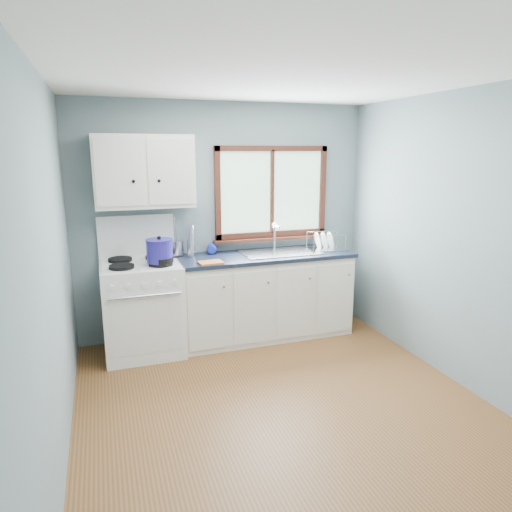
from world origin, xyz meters
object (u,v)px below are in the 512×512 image
object	(u,v)px
skillet	(161,259)
gas_range	(143,305)
stockpot	(160,250)
thermos	(191,241)
sink	(281,258)
utensil_crock	(178,248)
base_cabinets	(265,299)
dish_rack	(325,245)

from	to	relation	value
skillet	gas_range	bearing A→B (deg)	119.68
gas_range	skillet	bearing A→B (deg)	-39.39
stockpot	thermos	world-z (taller)	thermos
gas_range	stockpot	world-z (taller)	gas_range
stockpot	gas_range	bearing A→B (deg)	140.02
stockpot	thermos	bearing A→B (deg)	40.44
sink	utensil_crock	size ratio (longest dim) A/B	2.05
gas_range	skillet	size ratio (longest dim) A/B	3.49
gas_range	base_cabinets	xyz separation A→B (m)	(1.31, 0.02, -0.08)
stockpot	skillet	bearing A→B (deg)	-18.66
sink	dish_rack	bearing A→B (deg)	-0.51
sink	thermos	bearing A→B (deg)	171.81
skillet	thermos	distance (m)	0.48
stockpot	utensil_crock	size ratio (longest dim) A/B	0.73
thermos	utensil_crock	bearing A→B (deg)	149.51
gas_range	sink	size ratio (longest dim) A/B	1.62
utensil_crock	thermos	bearing A→B (deg)	-30.49
dish_rack	sink	bearing A→B (deg)	-171.93
base_cabinets	utensil_crock	distance (m)	1.10
gas_range	dish_rack	xyz separation A→B (m)	(2.01, 0.01, 0.48)
gas_range	dish_rack	bearing A→B (deg)	0.39
sink	thermos	distance (m)	0.99
base_cabinets	utensil_crock	xyz separation A→B (m)	(-0.90, 0.21, 0.59)
stockpot	dish_rack	size ratio (longest dim) A/B	0.72
dish_rack	base_cabinets	bearing A→B (deg)	-171.84
stockpot	utensil_crock	distance (m)	0.45
base_cabinets	dish_rack	world-z (taller)	dish_rack
skillet	dish_rack	distance (m)	1.84
skillet	thermos	world-z (taller)	thermos
utensil_crock	dish_rack	size ratio (longest dim) A/B	0.98
sink	stockpot	xyz separation A→B (m)	(-1.31, -0.17, 0.21)
gas_range	thermos	size ratio (longest dim) A/B	4.11
stockpot	utensil_crock	xyz separation A→B (m)	(0.23, 0.38, -0.07)
base_cabinets	sink	size ratio (longest dim) A/B	2.20
skillet	stockpot	xyz separation A→B (m)	(-0.01, 0.00, 0.09)
skillet	thermos	xyz separation A→B (m)	(0.35, 0.31, 0.10)
skillet	thermos	bearing A→B (deg)	20.22
sink	dish_rack	world-z (taller)	sink
dish_rack	utensil_crock	bearing A→B (deg)	-179.08
sink	base_cabinets	bearing A→B (deg)	179.87
base_cabinets	stockpot	xyz separation A→B (m)	(-1.13, -0.17, 0.66)
base_cabinets	gas_range	bearing A→B (deg)	-179.18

